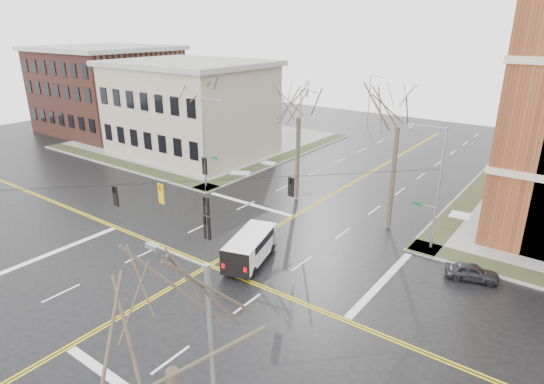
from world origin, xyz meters
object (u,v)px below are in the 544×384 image
Objects in this scene: tree_nw_near at (298,112)px; streetlight_north_a at (302,119)px; cargo_van at (251,245)px; parked_car_a at (472,272)px; signal_pole_se at (210,377)px; signal_pole_ne at (436,186)px; signal_pole_nw at (205,140)px; tree_nw_far at (201,95)px; tree_ne at (398,120)px; streetlight_north_b at (370,99)px; tree_se at (170,357)px.

streetlight_north_a is at bearing 121.57° from tree_nw_near.
streetlight_north_a is 28.86m from cargo_van.
tree_nw_near is at bearing 55.45° from parked_car_a.
cargo_van is (-9.39, 13.74, -3.74)m from signal_pole_se.
signal_pole_se is at bearing -72.02° from cargo_van.
signal_pole_nw is at bearing 180.00° from signal_pole_ne.
tree_nw_far reaches higher than parked_car_a.
tree_nw_near is (-4.14, 12.00, 7.07)m from cargo_van.
tree_nw_near is 9.67m from tree_ne.
signal_pole_nw is at bearing -91.05° from streetlight_north_b.
tree_nw_far is 21.63m from tree_ne.
signal_pole_ne is at bearing -36.90° from streetlight_north_a.
cargo_van is 1.74× the size of parked_car_a.
cargo_van reaches higher than parked_car_a.
parked_car_a is at bearing 10.10° from cargo_van.
tree_nw_near is at bearing 168.54° from signal_pole_ne.
signal_pole_ne is at bearing 90.00° from signal_pole_se.
signal_pole_ne is 2.73× the size of parked_car_a.
signal_pole_se is at bearing -90.00° from signal_pole_ne.
signal_pole_ne is at bearing 91.63° from tree_se.
streetlight_north_b is 2.43× the size of parked_car_a.
tree_se is (22.69, -61.53, 3.04)m from streetlight_north_b.
tree_nw_far is at bearing -179.73° from tree_nw_near.
tree_ne is at bearing -5.38° from tree_nw_near.
streetlight_north_a is 47.42m from tree_se.
streetlight_north_b is at bearing 90.00° from streetlight_north_a.
cargo_van is (12.59, -45.76, -3.26)m from streetlight_north_b.
parked_car_a is 0.27× the size of tree_nw_far.
signal_pole_se is 25.44m from tree_ne.
parked_car_a is (3.72, 20.26, -4.39)m from signal_pole_se.
tree_ne is at bearing 42.16° from parked_car_a.
signal_pole_ne reaches higher than streetlight_north_a.
streetlight_north_a is at bearing 87.68° from signal_pole_nw.
tree_se reaches higher than signal_pole_ne.
streetlight_north_b is 0.65× the size of tree_ne.
streetlight_north_a is (-21.97, 16.50, -0.48)m from signal_pole_ne.
signal_pole_ne reaches higher than cargo_van.
parked_car_a is (25.70, -39.24, -3.91)m from streetlight_north_b.
tree_se is at bearing -46.99° from signal_pole_nw.
parked_car_a is (25.70, -19.24, -3.91)m from streetlight_north_a.
tree_ne reaches higher than streetlight_north_b.
parked_car_a is 23.55m from tree_se.
streetlight_north_b is at bearing 121.05° from signal_pole_ne.
signal_pole_nw is at bearing -42.94° from tree_nw_far.
signal_pole_ne is at bearing -11.46° from tree_nw_near.
streetlight_north_b is (0.00, 20.00, 0.00)m from streetlight_north_a.
signal_pole_nw is 26.87m from parked_car_a.
tree_nw_far reaches higher than signal_pole_se.
tree_ne is (-7.63, 4.57, 8.28)m from parked_car_a.
signal_pole_se is at bearing -45.18° from tree_nw_far.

